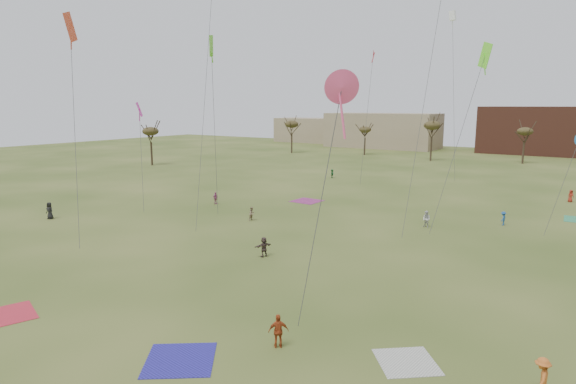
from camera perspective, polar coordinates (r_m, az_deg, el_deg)
The scene contains 20 objects.
ground at distance 31.45m, azimuth -12.53°, elevation -13.21°, with size 260.00×260.00×0.00m, color #334B17.
spectator_fore_a at distance 25.91m, azimuth -1.13°, elevation -16.08°, with size 1.06×0.44×1.80m, color #AB441D.
spectator_fore_b at distance 52.64m, azimuth -4.27°, elevation -2.56°, with size 0.73×0.57×1.50m, color #91785C.
spectator_fore_c at distance 40.17m, azimuth -2.86°, elevation -6.49°, with size 1.55×0.49×1.68m, color #4F3C38.
flyer_mid_a at distance 59.31m, azimuth -26.31°, elevation -1.98°, with size 0.91×0.59×1.87m, color black.
flyer_mid_b at distance 24.59m, azimuth 27.76°, elevation -18.84°, with size 1.18×0.68×1.82m, color #CB6726.
spectator_mid_d at distance 61.95m, azimuth -8.55°, elevation -0.70°, with size 0.88×0.37×1.51m, color #AE4886.
spectator_mid_e at distance 51.55m, azimuth 16.02°, elevation -3.10°, with size 0.83×0.65×1.71m, color silver.
flyer_far_a at distance 83.59m, azimuth 5.23°, elevation 2.19°, with size 1.39×0.44×1.50m, color #236934.
flyer_far_b at distance 72.35m, azimuth 30.38°, elevation -0.41°, with size 0.77×0.50×1.58m, color #A22A1B.
flyer_far_c at distance 55.21m, azimuth 24.05°, elevation -2.86°, with size 0.94×0.54×1.45m, color #205496.
blanket_red at distance 34.19m, azimuth -30.49°, elevation -12.47°, with size 3.22×3.22×0.03m, color red.
blanket_blue at distance 25.74m, azimuth -12.62°, elevation -18.78°, with size 3.31×3.31×0.03m, color #29239B.
blanket_cream at distance 25.67m, azimuth 13.82°, elevation -18.91°, with size 2.76×2.76×0.03m, color beige.
blanket_plum at distance 63.20m, azimuth 2.24°, elevation -1.08°, with size 3.49×3.49×0.03m, color #992F75.
kites_aloft at distance 51.28m, azimuth 8.86°, elevation 19.35°, with size 65.72×55.11×25.33m.
tree_line at distance 101.88m, azimuth 20.10°, elevation 6.63°, with size 117.44×49.32×8.91m.
building_tan at distance 146.16m, azimuth 11.07°, elevation 7.14°, with size 32.00×14.00×10.00m, color #937F60.
building_brick at distance 140.83m, azimuth 27.19°, elevation 6.51°, with size 26.00×16.00×12.00m, color brown.
building_tan_west at distance 166.07m, azimuth 2.34°, elevation 7.33°, with size 20.00×12.00×8.00m, color #937F60.
Camera 1 is at (21.10, -19.76, 12.38)m, focal length 30.14 mm.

